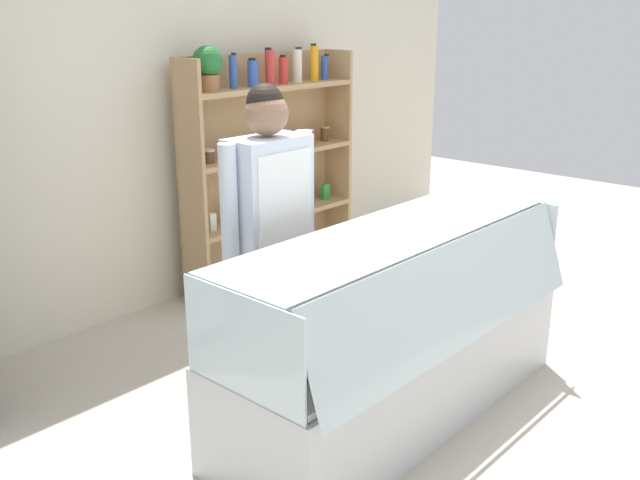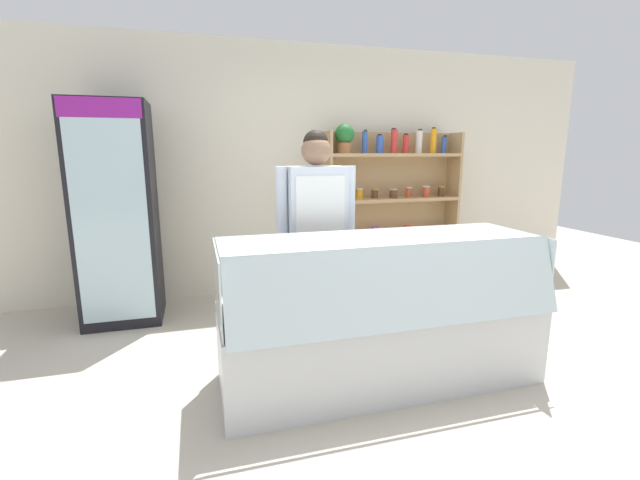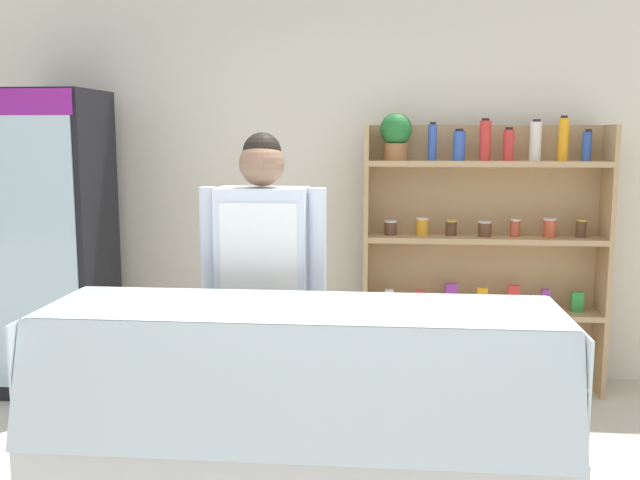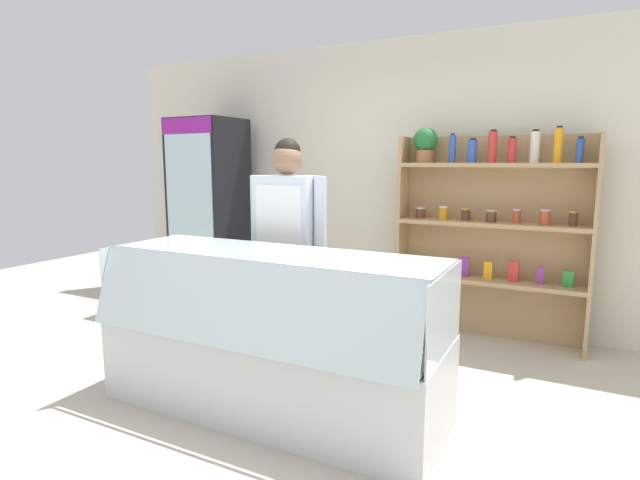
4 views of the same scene
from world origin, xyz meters
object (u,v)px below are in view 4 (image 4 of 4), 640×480
drinks_fridge (210,214)px  deli_display_case (270,362)px  shelving_unit (487,223)px  shop_clerk (287,233)px

drinks_fridge → deli_display_case: size_ratio=0.93×
shelving_unit → shop_clerk: size_ratio=1.07×
drinks_fridge → shop_clerk: drinks_fridge is taller
shelving_unit → deli_display_case: bearing=-115.9°
drinks_fridge → shop_clerk: bearing=-33.2°
shelving_unit → deli_display_case: (-0.96, -1.97, -0.71)m
shelving_unit → deli_display_case: shelving_unit is taller
drinks_fridge → shop_clerk: (1.59, -1.04, 0.03)m
drinks_fridge → shelving_unit: drinks_fridge is taller
drinks_fridge → shop_clerk: size_ratio=1.16×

